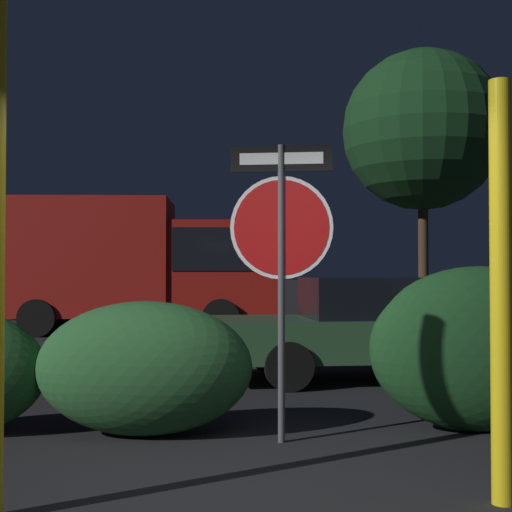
% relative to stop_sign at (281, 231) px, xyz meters
% --- Properties ---
extents(road_center_stripe, '(39.27, 0.12, 0.01)m').
position_rel_stop_sign_xyz_m(road_center_stripe, '(-0.30, 4.87, -1.78)').
color(road_center_stripe, gold).
rests_on(road_center_stripe, ground_plane).
extents(stop_sign, '(0.87, 0.15, 2.52)m').
position_rel_stop_sign_xyz_m(stop_sign, '(0.00, 0.00, 0.00)').
color(stop_sign, '#4C4C51').
rests_on(stop_sign, ground_plane).
extents(yellow_pole_right, '(0.14, 0.14, 2.64)m').
position_rel_stop_sign_xyz_m(yellow_pole_right, '(1.26, -1.64, -0.47)').
color(yellow_pole_right, yellow).
rests_on(yellow_pole_right, ground_plane).
extents(hedge_bush_2, '(1.90, 0.98, 1.18)m').
position_rel_stop_sign_xyz_m(hedge_bush_2, '(-1.18, 0.29, -1.19)').
color(hedge_bush_2, '#285B2D').
rests_on(hedge_bush_2, ground_plane).
extents(hedge_bush_3, '(2.00, 0.78, 1.49)m').
position_rel_stop_sign_xyz_m(hedge_bush_3, '(1.81, 0.34, -1.04)').
color(hedge_bush_3, '#19421E').
rests_on(hedge_bush_3, ground_plane).
extents(passing_car_2, '(5.09, 2.13, 1.36)m').
position_rel_stop_sign_xyz_m(passing_car_2, '(1.66, 3.49, -1.10)').
color(passing_car_2, '#335B38').
rests_on(passing_car_2, ground_plane).
extents(delivery_truck, '(6.78, 2.57, 3.15)m').
position_rel_stop_sign_xyz_m(delivery_truck, '(-2.67, 11.05, -0.09)').
color(delivery_truck, maroon).
rests_on(delivery_truck, ground_plane).
extents(tree_0, '(5.12, 5.12, 8.54)m').
position_rel_stop_sign_xyz_m(tree_0, '(5.65, 16.47, 4.19)').
color(tree_0, '#422D1E').
rests_on(tree_0, ground_plane).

